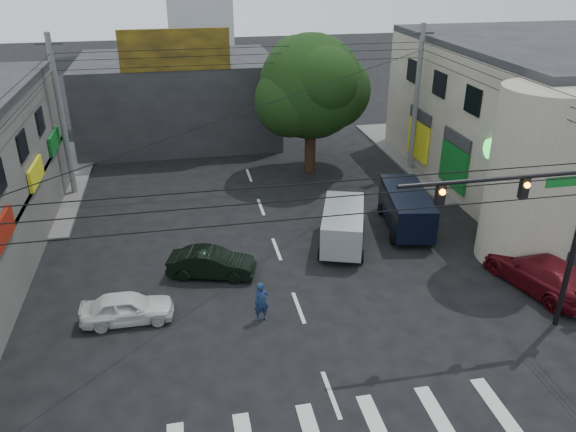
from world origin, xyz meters
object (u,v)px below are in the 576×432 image
object	(u,v)px
street_tree	(311,87)
traffic_officer	(262,302)
utility_pole_far_left	(62,118)
white_compact	(127,308)
maroon_sedan	(541,273)
silver_minivan	(343,228)
traffic_gantry	(540,215)
utility_pole_far_right	(416,100)
dark_sedan	(212,263)
navy_van	(406,210)

from	to	relation	value
street_tree	traffic_officer	distance (m)	17.12
utility_pole_far_left	white_compact	bearing A→B (deg)	-74.24
street_tree	maroon_sedan	world-z (taller)	street_tree
silver_minivan	maroon_sedan	bearing A→B (deg)	-107.85
street_tree	traffic_gantry	world-z (taller)	street_tree
utility_pole_far_right	silver_minivan	world-z (taller)	utility_pole_far_right
traffic_officer	traffic_gantry	bearing A→B (deg)	-23.81
dark_sedan	silver_minivan	world-z (taller)	silver_minivan
utility_pole_far_right	traffic_officer	distance (m)	19.25
street_tree	utility_pole_far_right	xyz separation A→B (m)	(6.50, -1.00, -0.87)
utility_pole_far_right	maroon_sedan	size ratio (longest dim) A/B	1.65
traffic_gantry	dark_sedan	world-z (taller)	traffic_gantry
maroon_sedan	utility_pole_far_left	bearing A→B (deg)	-48.86
street_tree	traffic_gantry	bearing A→B (deg)	-78.01
street_tree	dark_sedan	world-z (taller)	street_tree
utility_pole_far_right	silver_minivan	size ratio (longest dim) A/B	1.90
utility_pole_far_left	dark_sedan	xyz separation A→B (m)	(7.27, -10.83, -3.97)
dark_sedan	navy_van	bearing A→B (deg)	-59.15
maroon_sedan	traffic_officer	xyz separation A→B (m)	(-11.91, 0.05, 0.06)
traffic_gantry	utility_pole_far_right	bearing A→B (deg)	81.06
utility_pole_far_left	traffic_gantry	bearing A→B (deg)	-42.86
utility_pole_far_right	dark_sedan	distance (m)	17.93
traffic_gantry	maroon_sedan	world-z (taller)	traffic_gantry
traffic_gantry	utility_pole_far_right	size ratio (longest dim) A/B	0.78
traffic_officer	silver_minivan	bearing A→B (deg)	38.76
utility_pole_far_left	silver_minivan	bearing A→B (deg)	-34.08
utility_pole_far_left	utility_pole_far_right	size ratio (longest dim) A/B	1.00
traffic_gantry	traffic_officer	size ratio (longest dim) A/B	4.41
street_tree	navy_van	distance (m)	10.51
traffic_gantry	navy_van	world-z (taller)	traffic_gantry
silver_minivan	navy_van	bearing A→B (deg)	-53.34
silver_minivan	utility_pole_far_right	bearing A→B (deg)	-19.56
utility_pole_far_right	utility_pole_far_left	bearing A→B (deg)	180.00
navy_van	utility_pole_far_left	bearing A→B (deg)	75.07
silver_minivan	traffic_gantry	bearing A→B (deg)	-130.43
utility_pole_far_left	silver_minivan	size ratio (longest dim) A/B	1.90
dark_sedan	white_compact	bearing A→B (deg)	143.87
utility_pole_far_right	silver_minivan	xyz separation A→B (m)	(-7.30, -9.27, -3.64)
utility_pole_far_left	white_compact	size ratio (longest dim) A/B	2.61
dark_sedan	maroon_sedan	bearing A→B (deg)	-89.78
utility_pole_far_left	traffic_officer	size ratio (longest dim) A/B	5.64
utility_pole_far_left	navy_van	size ratio (longest dim) A/B	1.73
traffic_gantry	utility_pole_far_left	xyz separation A→B (m)	(-18.32, 17.00, -0.23)
street_tree	navy_van	world-z (taller)	street_tree
street_tree	traffic_gantry	distance (m)	18.42
street_tree	silver_minivan	size ratio (longest dim) A/B	1.80
maroon_sedan	navy_van	bearing A→B (deg)	-76.08
utility_pole_far_right	navy_van	distance (m)	9.53
maroon_sedan	white_compact	bearing A→B (deg)	-17.32
traffic_gantry	utility_pole_far_right	distance (m)	17.21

